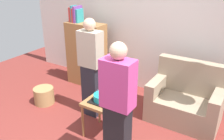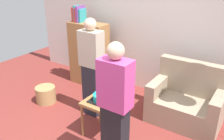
{
  "view_description": "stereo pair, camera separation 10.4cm",
  "coord_description": "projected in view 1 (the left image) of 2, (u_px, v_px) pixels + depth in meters",
  "views": [
    {
      "loc": [
        1.62,
        -2.13,
        2.33
      ],
      "look_at": [
        -0.07,
        0.58,
        0.95
      ],
      "focal_mm": 38.85,
      "sensor_mm": 36.0,
      "label": 1
    },
    {
      "loc": [
        1.71,
        -2.08,
        2.33
      ],
      "look_at": [
        -0.07,
        0.58,
        0.95
      ],
      "focal_mm": 38.85,
      "sensor_mm": 36.0,
      "label": 2
    }
  ],
  "objects": [
    {
      "name": "bookshelf",
      "position": [
        86.0,
        53.0,
        4.97
      ],
      "size": [
        0.8,
        0.36,
        1.62
      ],
      "color": "olive",
      "rests_on": "ground_plane"
    },
    {
      "name": "wall_back",
      "position": [
        158.0,
        24.0,
        4.44
      ],
      "size": [
        6.0,
        0.1,
        2.7
      ],
      "primitive_type": "cube",
      "color": "silver",
      "rests_on": "ground_plane"
    },
    {
      "name": "side_table",
      "position": [
        103.0,
        106.0,
        3.47
      ],
      "size": [
        0.48,
        0.48,
        0.56
      ],
      "color": "olive",
      "rests_on": "ground_plane"
    },
    {
      "name": "wicker_basket",
      "position": [
        44.0,
        96.0,
        4.42
      ],
      "size": [
        0.36,
        0.36,
        0.3
      ],
      "primitive_type": "cylinder",
      "color": "#A88451",
      "rests_on": "ground_plane"
    },
    {
      "name": "person_blowing_candles",
      "position": [
        91.0,
        68.0,
        3.83
      ],
      "size": [
        0.36,
        0.22,
        1.63
      ],
      "rotation": [
        0.0,
        0.0,
        -0.23
      ],
      "color": "#23232D",
      "rests_on": "ground_plane"
    },
    {
      "name": "couch",
      "position": [
        185.0,
        101.0,
        3.88
      ],
      "size": [
        1.1,
        0.7,
        0.96
      ],
      "color": "gray",
      "rests_on": "ground_plane"
    },
    {
      "name": "birthday_cake",
      "position": [
        103.0,
        98.0,
        3.42
      ],
      "size": [
        0.32,
        0.32,
        0.17
      ],
      "color": "black",
      "rests_on": "side_table"
    },
    {
      "name": "person_holding_cake",
      "position": [
        118.0,
        110.0,
        2.73
      ],
      "size": [
        0.36,
        0.22,
        1.63
      ],
      "rotation": [
        0.0,
        0.0,
        2.99
      ],
      "color": "black",
      "rests_on": "ground_plane"
    }
  ]
}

